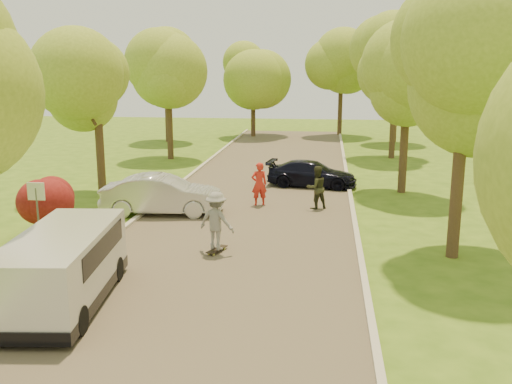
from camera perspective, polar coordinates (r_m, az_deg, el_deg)
The scene contains 22 objects.
ground at distance 13.57m, azimuth -6.26°, elevation -12.13°, with size 100.00×100.00×0.00m, color #3C6016.
road at distance 20.97m, azimuth -1.26°, elevation -3.07°, with size 8.00×60.00×0.01m, color #4C4438.
curb_left at distance 21.89m, azimuth -11.82°, elevation -2.52°, with size 0.18×60.00×0.12m, color #B2AD9E.
curb_right at distance 20.77m, azimuth 9.88°, elevation -3.25°, with size 0.18×60.00×0.12m, color #B2AD9E.
street_sign at distance 18.67m, azimuth -21.06°, elevation -0.95°, with size 0.55×0.06×2.17m.
red_shrub at distance 20.29m, azimuth -20.25°, elevation -1.20°, with size 1.70×1.70×1.95m.
tree_l_midb at distance 25.91m, azimuth -15.28°, elevation 9.76°, with size 4.30×4.20×6.62m.
tree_l_far at distance 35.24m, azimuth -8.46°, elevation 12.11°, with size 4.92×4.80×7.79m.
tree_r_mida at distance 17.46m, azimuth 21.01°, elevation 11.37°, with size 5.13×5.00×7.95m.
tree_r_midb at distance 26.25m, azimuth 15.33°, elevation 10.43°, with size 4.51×4.40×7.01m.
tree_r_far at distance 36.23m, azimuth 14.22°, elevation 12.46°, with size 5.33×5.20×8.34m.
tree_bg_a at distance 43.59m, azimuth -8.71°, elevation 11.96°, with size 5.12×5.00×7.72m.
tree_bg_b at distance 44.29m, azimuth 14.24°, elevation 12.02°, with size 5.12×5.00×7.95m.
tree_bg_c at distance 46.34m, azimuth -0.02°, elevation 11.76°, with size 4.92×4.80×7.33m.
tree_bg_d at distance 48.00m, azimuth 8.80°, elevation 11.99°, with size 5.12×5.00×7.72m.
minivan at distance 14.47m, azimuth -18.67°, elevation -7.10°, with size 2.41×5.00×1.80m.
silver_sedan at distance 22.32m, azimuth -9.34°, elevation -0.27°, with size 1.61×4.62×1.52m, color #BABABF.
dark_sedan at distance 27.21m, azimuth 5.60°, elevation 1.82°, with size 1.72×4.24×1.23m, color black.
longboard at distance 17.70m, azimuth -3.93°, elevation -5.75°, with size 0.56×0.96×0.11m.
skateboarder at distance 17.43m, azimuth -3.98°, elevation -2.89°, with size 1.16×0.67×1.80m, color gray.
person_striped at distance 23.34m, azimuth 0.32°, elevation 0.80°, with size 0.66×0.43×1.80m, color red.
person_olive at distance 22.91m, azimuth 6.06°, elevation 0.44°, with size 0.85×0.66×1.75m, color #2A2D1B.
Camera 1 is at (2.95, -11.98, 5.64)m, focal length 40.00 mm.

